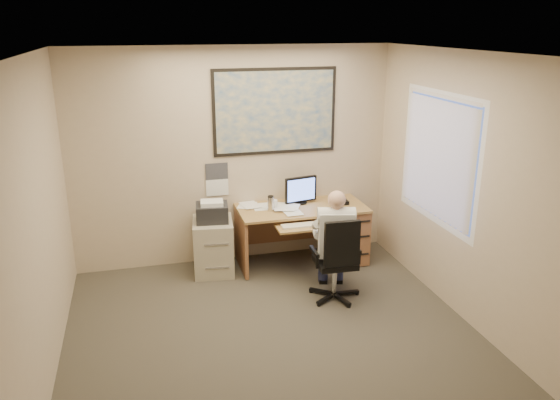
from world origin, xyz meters
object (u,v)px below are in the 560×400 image
object	(u,v)px
office_chair	(336,275)
person	(335,245)
filing_cabinet	(213,241)
desk	(325,227)

from	to	relation	value
office_chair	person	world-z (taller)	person
office_chair	filing_cabinet	bearing A→B (deg)	140.97
desk	person	size ratio (longest dim) A/B	1.29
desk	office_chair	xyz separation A→B (m)	(-0.25, -1.07, -0.15)
desk	filing_cabinet	distance (m)	1.45
office_chair	person	size ratio (longest dim) A/B	0.79
filing_cabinet	office_chair	size ratio (longest dim) A/B	0.94
filing_cabinet	person	size ratio (longest dim) A/B	0.74
person	desk	bearing A→B (deg)	89.92
filing_cabinet	person	bearing A→B (deg)	-32.73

